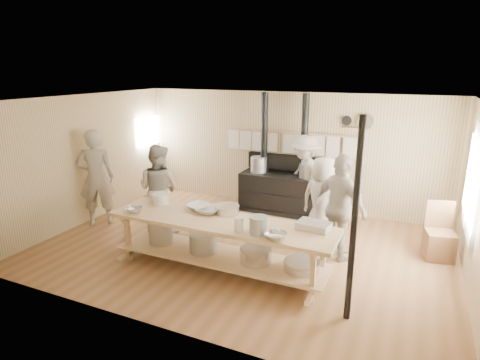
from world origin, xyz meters
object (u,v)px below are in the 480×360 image
Objects in this scene: cook_far_left at (96,178)px; cook_left at (159,189)px; roasting_pan at (314,226)px; prep_table at (219,240)px; chair at (439,242)px; cook_right at (340,208)px; cook_by_window at (304,177)px; cook_center at (322,201)px; stove at (282,188)px.

cook_left is (1.36, 0.19, -0.12)m from cook_far_left.
roasting_pan is at bearing 166.49° from cook_left.
prep_table is 3.69m from chair.
prep_table is 2.03m from cook_right.
cook_by_window is (3.69, 2.10, -0.10)m from cook_far_left.
cook_left is at bearing 153.12° from cook_far_left.
chair is at bearing -162.33° from cook_center.
stove is 3.12m from roasting_pan.
stove is 0.68m from cook_by_window.
cook_far_left is 6.44m from chair.
roasting_pan is at bearing -63.05° from stove.
stove is 5.64× the size of roasting_pan.
cook_by_window is 1.85× the size of chair.
cook_by_window is (0.55, -0.17, 0.36)m from stove.
cook_center is 2.03m from chair.
cook_center is at bearing -16.47° from cook_by_window.
cook_center is 1.69× the size of chair.
stove reaches higher than cook_far_left.
cook_right is (1.61, 1.18, 0.38)m from prep_table.
chair is at bearing 31.04° from prep_table.
cook_center is at bearing -19.53° from cook_right.
cook_far_left is at bearing 173.74° from roasting_pan.
stove is 1.51× the size of cook_left.
cook_far_left is 1.38m from cook_left.
cook_center is 0.91× the size of cook_by_window.
cook_right is at bearing -167.59° from chair.
cook_right reaches higher than roasting_pan.
prep_table is at bearing 67.82° from cook_right.
cook_right reaches higher than cook_center.
stove is 1.61× the size of cook_center.
cook_left is at bearing -130.78° from stove.
chair reaches higher than prep_table.
cook_by_window is (-1.06, 1.67, -0.01)m from cook_right.
cook_by_window reaches higher than cook_center.
cook_left is 0.96× the size of cook_right.
stove is 0.72× the size of prep_table.
cook_far_left reaches higher than cook_right.
prep_table is 2.09m from cook_center.
cook_left is at bearing -96.67° from cook_by_window.
cook_by_window reaches higher than roasting_pan.
chair is (2.61, -0.95, -0.60)m from cook_by_window.
cook_far_left is at bearing 177.83° from chair.
cook_center is (2.99, 0.74, -0.05)m from cook_left.
cook_far_left is (-3.14, 0.75, 0.46)m from prep_table.
roasting_pan is (1.41, 0.25, 0.38)m from prep_table.
cook_right is at bearing 36.26° from prep_table.
prep_table is at bearing 66.10° from cook_center.
chair is at bearing 24.07° from cook_by_window.
chair is at bearing 155.28° from cook_far_left.
cook_left is at bearing 25.52° from cook_center.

